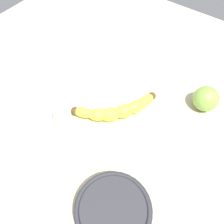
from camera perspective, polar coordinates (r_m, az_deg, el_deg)
name	(u,v)px	position (r cm, az deg, el deg)	size (l,w,h in cm)	color
wooden_tabletop	(103,117)	(65.21, -2.22, -1.26)	(120.00, 120.00, 3.00)	beige
banana	(116,110)	(62.46, 1.07, 0.49)	(16.15, 18.67, 3.67)	yellow
smoothie_glass	(38,131)	(57.20, -17.27, -4.44)	(8.90, 8.90, 11.63)	silver
ceramic_bowl	(113,211)	(51.05, 0.25, -22.54)	(15.44, 15.44, 4.40)	#2D2D33
green_apple_fruit	(206,99)	(67.42, 21.51, 2.98)	(6.80, 6.80, 6.80)	#84B747
folded_napkin	(86,50)	(81.59, -6.27, 14.52)	(11.08, 10.96, 0.60)	white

